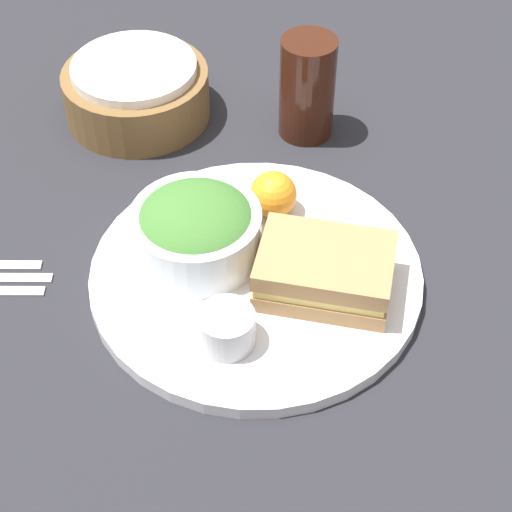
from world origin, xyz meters
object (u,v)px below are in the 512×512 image
object	(u,v)px
plate	(256,275)
bread_basket	(136,91)
drink_glass	(307,88)
sandwich	(325,271)
salad_bowl	(196,228)
dressing_cup	(227,328)

from	to	relation	value
plate	bread_basket	xyz separation A→B (m)	(-0.11, 0.29, 0.03)
plate	bread_basket	distance (m)	0.32
plate	drink_glass	xyz separation A→B (m)	(0.09, 0.24, 0.06)
drink_glass	sandwich	bearing A→B (deg)	-95.05
salad_bowl	drink_glass	xyz separation A→B (m)	(0.14, 0.21, 0.01)
dressing_cup	bread_basket	distance (m)	0.39
sandwich	salad_bowl	bearing A→B (deg)	152.09
dressing_cup	drink_glass	distance (m)	0.35
salad_bowl	bread_basket	distance (m)	0.27
plate	sandwich	distance (m)	0.08
salad_bowl	bread_basket	size ratio (longest dim) A/B	0.75
plate	bread_basket	size ratio (longest dim) A/B	1.90
bread_basket	salad_bowl	bearing A→B (deg)	-77.81
bread_basket	sandwich	bearing A→B (deg)	-61.49
drink_glass	bread_basket	bearing A→B (deg)	164.52
salad_bowl	drink_glass	world-z (taller)	drink_glass
sandwich	dressing_cup	world-z (taller)	sandwich
salad_bowl	dressing_cup	size ratio (longest dim) A/B	2.46
sandwich	drink_glass	size ratio (longest dim) A/B	1.21
plate	dressing_cup	world-z (taller)	dressing_cup
plate	drink_glass	bearing A→B (deg)	69.85
sandwich	dressing_cup	xyz separation A→B (m)	(-0.10, -0.06, -0.01)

